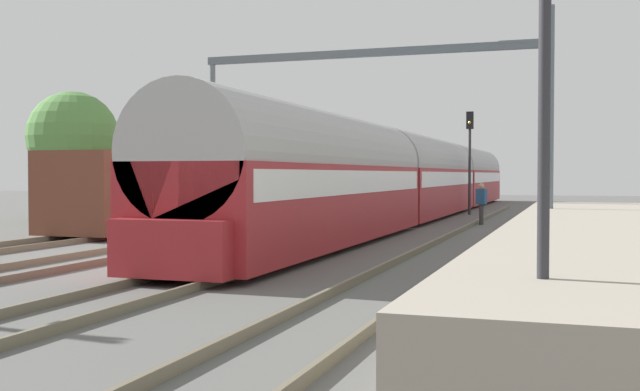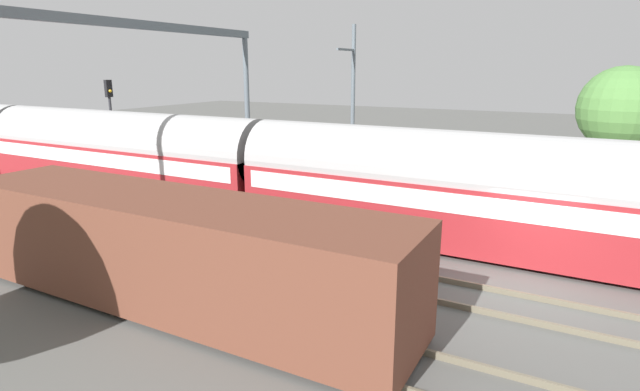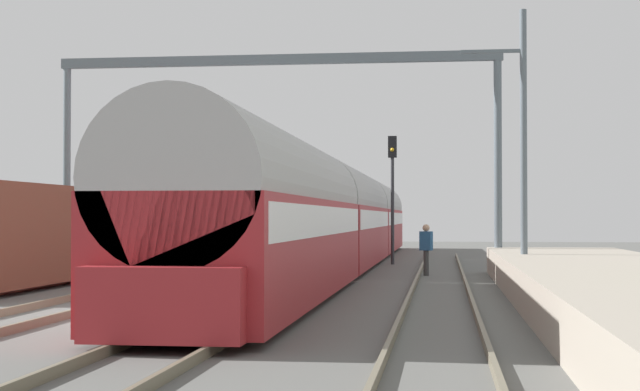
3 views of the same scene
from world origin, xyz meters
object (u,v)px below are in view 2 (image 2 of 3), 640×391
at_px(railway_signal_far, 111,117).
at_px(person_crossing, 249,169).
at_px(passenger_train, 123,153).
at_px(catenary_gantry, 128,70).
at_px(freight_car, 171,251).

bearing_deg(railway_signal_far, person_crossing, -78.98).
height_order(passenger_train, catenary_gantry, catenary_gantry).
relative_size(freight_car, railway_signal_far, 2.43).
bearing_deg(catenary_gantry, railway_signal_far, 57.29).
bearing_deg(railway_signal_far, freight_car, -125.59).
distance_m(passenger_train, railway_signal_far, 3.79).
bearing_deg(catenary_gantry, freight_car, -127.74).
relative_size(freight_car, catenary_gantry, 0.80).
xyz_separation_m(passenger_train, railway_signal_far, (1.92, 2.93, 1.43)).
xyz_separation_m(railway_signal_far, catenary_gantry, (-3.88, -6.05, 2.48)).
distance_m(passenger_train, person_crossing, 6.07).
distance_m(freight_car, catenary_gantry, 10.60).
height_order(person_crossing, railway_signal_far, railway_signal_far).
xyz_separation_m(person_crossing, railway_signal_far, (-1.53, 7.84, 2.38)).
bearing_deg(freight_car, railway_signal_far, 54.41).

